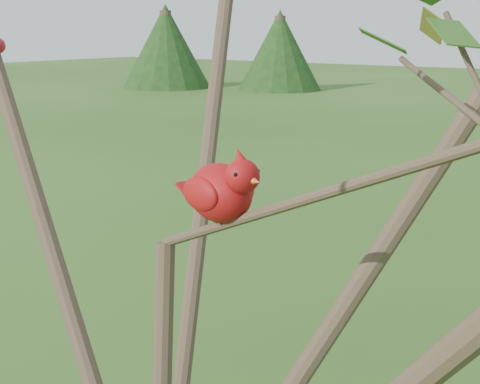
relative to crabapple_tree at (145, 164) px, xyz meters
The scene contains 2 objects.
crabapple_tree is the anchor object (origin of this frame).
cardinal 0.14m from the crabapple_tree, 59.04° to the left, with size 0.21×0.12×0.14m.
Camera 1 is at (0.82, -0.84, 2.33)m, focal length 55.00 mm.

